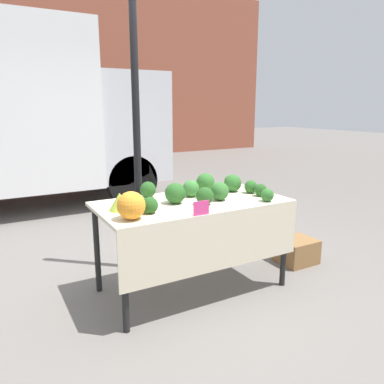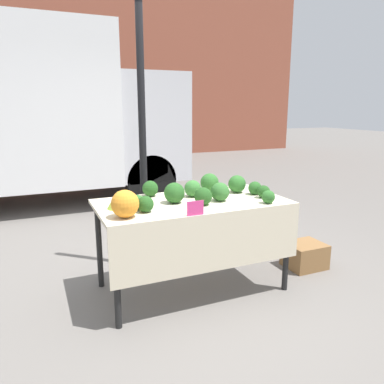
# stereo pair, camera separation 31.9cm
# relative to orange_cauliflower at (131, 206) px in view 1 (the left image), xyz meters

# --- Properties ---
(ground_plane) EXTENTS (40.00, 40.00, 0.00)m
(ground_plane) POSITION_rel_orange_cauliflower_xyz_m (0.64, 0.25, -0.91)
(ground_plane) COLOR slate
(building_facade) EXTENTS (16.00, 0.60, 5.40)m
(building_facade) POSITION_rel_orange_cauliflower_xyz_m (0.64, 9.73, 1.79)
(building_facade) COLOR brown
(building_facade) RESTS_ON ground_plane
(tent_pole) EXTENTS (0.07, 0.07, 2.60)m
(tent_pole) POSITION_rel_orange_cauliflower_xyz_m (0.40, 0.88, 0.39)
(tent_pole) COLOR black
(tent_pole) RESTS_ON ground_plane
(market_table) EXTENTS (1.62, 0.84, 0.81)m
(market_table) POSITION_rel_orange_cauliflower_xyz_m (0.64, 0.19, -0.21)
(market_table) COLOR beige
(market_table) RESTS_ON ground_plane
(orange_cauliflower) EXTENTS (0.21, 0.21, 0.21)m
(orange_cauliflower) POSITION_rel_orange_cauliflower_xyz_m (0.00, 0.00, 0.00)
(orange_cauliflower) COLOR orange
(orange_cauliflower) RESTS_ON market_table
(romanesco_head) EXTENTS (0.17, 0.17, 0.14)m
(romanesco_head) POSITION_rel_orange_cauliflower_xyz_m (0.01, 0.27, -0.03)
(romanesco_head) COLOR #93B238
(romanesco_head) RESTS_ON market_table
(broccoli_head_0) EXTENTS (0.15, 0.15, 0.15)m
(broccoli_head_0) POSITION_rel_orange_cauliflower_xyz_m (0.71, 0.40, -0.03)
(broccoli_head_0) COLOR #387533
(broccoli_head_0) RESTS_ON market_table
(broccoli_head_1) EXTENTS (0.15, 0.15, 0.15)m
(broccoli_head_1) POSITION_rel_orange_cauliflower_xyz_m (0.67, 0.09, -0.03)
(broccoli_head_1) COLOR #23511E
(broccoli_head_1) RESTS_ON market_table
(broccoli_head_2) EXTENTS (0.12, 0.12, 0.12)m
(broccoli_head_2) POSITION_rel_orange_cauliflower_xyz_m (1.27, 0.58, -0.04)
(broccoli_head_2) COLOR #387533
(broccoli_head_2) RESTS_ON market_table
(broccoli_head_3) EXTENTS (0.11, 0.11, 0.11)m
(broccoli_head_3) POSITION_rel_orange_cauliflower_xyz_m (1.20, -0.07, -0.05)
(broccoli_head_3) COLOR #2D6628
(broccoli_head_3) RESTS_ON market_table
(broccoli_head_4) EXTENTS (0.17, 0.17, 0.17)m
(broccoli_head_4) POSITION_rel_orange_cauliflower_xyz_m (0.48, 0.25, -0.02)
(broccoli_head_4) COLOR #285B23
(broccoli_head_4) RESTS_ON market_table
(broccoli_head_5) EXTENTS (0.16, 0.16, 0.16)m
(broccoli_head_5) POSITION_rel_orange_cauliflower_xyz_m (1.16, 0.38, -0.02)
(broccoli_head_5) COLOR #2D6628
(broccoli_head_5) RESTS_ON market_table
(broccoli_head_6) EXTENTS (0.11, 0.11, 0.11)m
(broccoli_head_6) POSITION_rel_orange_cauliflower_xyz_m (1.27, 0.10, -0.05)
(broccoli_head_6) COLOR #23511E
(broccoli_head_6) RESTS_ON market_table
(broccoli_head_7) EXTENTS (0.14, 0.14, 0.14)m
(broccoli_head_7) POSITION_rel_orange_cauliflower_xyz_m (0.36, 0.56, -0.03)
(broccoli_head_7) COLOR #23511E
(broccoli_head_7) RESTS_ON market_table
(broccoli_head_8) EXTENTS (0.16, 0.16, 0.16)m
(broccoli_head_8) POSITION_rel_orange_cauliflower_xyz_m (0.86, 0.16, -0.02)
(broccoli_head_8) COLOR #336B2D
(broccoli_head_8) RESTS_ON market_table
(broccoli_head_9) EXTENTS (0.17, 0.17, 0.17)m
(broccoli_head_9) POSITION_rel_orange_cauliflower_xyz_m (0.94, 0.52, -0.02)
(broccoli_head_9) COLOR #2D6628
(broccoli_head_9) RESTS_ON market_table
(broccoli_head_10) EXTENTS (0.12, 0.12, 0.12)m
(broccoli_head_10) POSITION_rel_orange_cauliflower_xyz_m (1.27, 0.24, -0.04)
(broccoli_head_10) COLOR #285B23
(broccoli_head_10) RESTS_ON market_table
(broccoli_head_11) EXTENTS (0.12, 0.12, 0.12)m
(broccoli_head_11) POSITION_rel_orange_cauliflower_xyz_m (0.14, 0.19, -0.05)
(broccoli_head_11) COLOR #2D6628
(broccoli_head_11) RESTS_ON market_table
(broccoli_head_12) EXTENTS (0.13, 0.13, 0.13)m
(broccoli_head_12) POSITION_rel_orange_cauliflower_xyz_m (0.18, 0.08, -0.04)
(broccoli_head_12) COLOR #23511E
(broccoli_head_12) RESTS_ON market_table
(price_sign) EXTENTS (0.13, 0.01, 0.11)m
(price_sign) POSITION_rel_orange_cauliflower_xyz_m (0.49, -0.16, -0.05)
(price_sign) COLOR #E53D84
(price_sign) RESTS_ON market_table
(produce_crate) EXTENTS (0.37, 0.33, 0.25)m
(produce_crate) POSITION_rel_orange_cauliflower_xyz_m (1.87, 0.21, -0.79)
(produce_crate) COLOR olive
(produce_crate) RESTS_ON ground_plane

